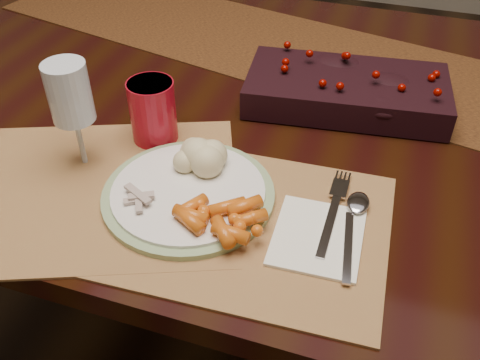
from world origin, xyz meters
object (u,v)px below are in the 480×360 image
(placemat_main, at_px, (237,221))
(centerpiece, at_px, (347,86))
(napkin, at_px, (318,237))
(wine_glass, at_px, (75,117))
(mashed_potatoes, at_px, (199,150))
(red_cup, at_px, (153,111))
(dinner_plate, at_px, (188,193))
(turkey_shreds, at_px, (140,200))
(baby_carrots, at_px, (215,213))
(dining_table, at_px, (269,241))

(placemat_main, bearing_deg, centerpiece, 73.41)
(centerpiece, bearing_deg, placemat_main, -104.18)
(napkin, height_order, wine_glass, wine_glass)
(mashed_potatoes, distance_m, wine_glass, 0.19)
(wine_glass, bearing_deg, red_cup, 50.69)
(red_cup, bearing_deg, napkin, -25.30)
(dinner_plate, xyz_separation_m, mashed_potatoes, (-0.01, 0.06, 0.03))
(centerpiece, height_order, placemat_main, centerpiece)
(placemat_main, distance_m, turkey_shreds, 0.14)
(baby_carrots, height_order, napkin, baby_carrots)
(dining_table, distance_m, turkey_shreds, 0.54)
(centerpiece, height_order, dinner_plate, centerpiece)
(dining_table, xyz_separation_m, baby_carrots, (0.01, -0.35, 0.40))
(centerpiece, height_order, red_cup, red_cup)
(mashed_potatoes, height_order, napkin, mashed_potatoes)
(dinner_plate, distance_m, baby_carrots, 0.08)
(dining_table, bearing_deg, baby_carrots, -88.60)
(dining_table, distance_m, baby_carrots, 0.53)
(wine_glass, bearing_deg, turkey_shreds, -29.09)
(turkey_shreds, height_order, wine_glass, wine_glass)
(placemat_main, distance_m, napkin, 0.11)
(centerpiece, height_order, napkin, centerpiece)
(placemat_main, relative_size, wine_glass, 2.38)
(turkey_shreds, bearing_deg, centerpiece, 59.58)
(dining_table, distance_m, red_cup, 0.49)
(centerpiece, relative_size, red_cup, 3.44)
(turkey_shreds, xyz_separation_m, red_cup, (-0.06, 0.17, 0.03))
(dining_table, relative_size, mashed_potatoes, 20.77)
(dining_table, xyz_separation_m, turkey_shreds, (-0.10, -0.35, 0.40))
(baby_carrots, height_order, red_cup, red_cup)
(mashed_potatoes, bearing_deg, red_cup, 149.72)
(dining_table, relative_size, dinner_plate, 7.17)
(turkey_shreds, bearing_deg, dinner_plate, 44.84)
(wine_glass, bearing_deg, napkin, -7.27)
(turkey_shreds, relative_size, napkin, 0.47)
(dining_table, distance_m, mashed_potatoes, 0.48)
(placemat_main, distance_m, dinner_plate, 0.09)
(baby_carrots, bearing_deg, centerpiece, 73.20)
(turkey_shreds, distance_m, wine_glass, 0.17)
(mashed_potatoes, bearing_deg, napkin, -22.61)
(centerpiece, xyz_separation_m, placemat_main, (-0.09, -0.35, -0.04))
(centerpiece, distance_m, placemat_main, 0.37)
(placemat_main, distance_m, baby_carrots, 0.04)
(dinner_plate, distance_m, turkey_shreds, 0.07)
(centerpiece, xyz_separation_m, dinner_plate, (-0.17, -0.33, -0.03))
(dining_table, xyz_separation_m, placemat_main, (0.03, -0.32, 0.38))
(placemat_main, bearing_deg, red_cup, 140.41)
(dining_table, relative_size, red_cup, 17.46)
(mashed_potatoes, height_order, wine_glass, wine_glass)
(napkin, bearing_deg, dining_table, 111.95)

